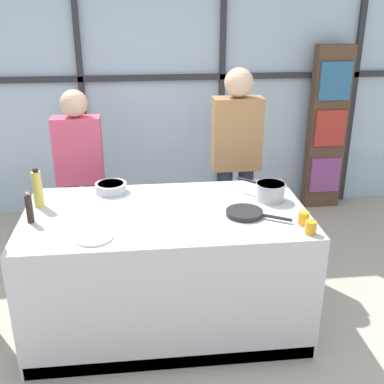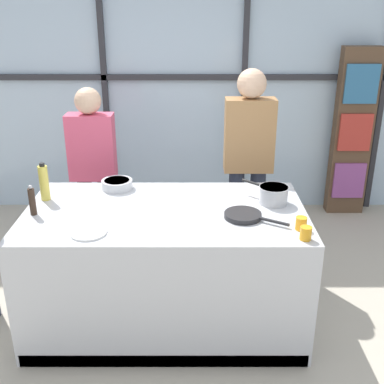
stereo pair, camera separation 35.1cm
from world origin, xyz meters
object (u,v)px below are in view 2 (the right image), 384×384
(spectator_far_left, at_px, (92,166))
(juice_glass_near, at_px, (305,233))
(frying_pan, at_px, (243,215))
(oil_bottle, at_px, (43,183))
(white_plate, at_px, (87,233))
(saucepan, at_px, (272,194))
(mixing_bowl, at_px, (116,184))
(pepper_grinder, at_px, (31,201))
(juice_glass_far, at_px, (300,223))
(spectator_center_left, at_px, (247,156))

(spectator_far_left, bearing_deg, juice_glass_near, 138.97)
(frying_pan, relative_size, oil_bottle, 1.47)
(white_plate, xyz_separation_m, oil_bottle, (-0.43, 0.56, 0.13))
(frying_pan, bearing_deg, juice_glass_near, -41.76)
(frying_pan, xyz_separation_m, saucepan, (0.24, 0.26, 0.05))
(mixing_bowl, xyz_separation_m, juice_glass_near, (1.32, -0.86, 0.00))
(frying_pan, height_order, saucepan, saucepan)
(frying_pan, distance_m, oil_bottle, 1.51)
(mixing_bowl, distance_m, pepper_grinder, 0.71)
(white_plate, bearing_deg, frying_pan, 12.94)
(juice_glass_near, height_order, juice_glass_far, same)
(spectator_center_left, bearing_deg, mixing_bowl, 26.04)
(pepper_grinder, bearing_deg, mixing_bowl, 43.29)
(frying_pan, distance_m, white_plate, 1.06)
(spectator_far_left, relative_size, pepper_grinder, 7.39)
(saucepan, distance_m, mixing_bowl, 1.23)
(juice_glass_near, bearing_deg, mixing_bowl, 146.72)
(spectator_center_left, distance_m, pepper_grinder, 1.92)
(spectator_far_left, distance_m, mixing_bowl, 0.62)
(spectator_far_left, distance_m, pepper_grinder, 1.06)
(spectator_far_left, xyz_separation_m, oil_bottle, (-0.21, -0.76, 0.13))
(mixing_bowl, distance_m, juice_glass_near, 1.57)
(mixing_bowl, bearing_deg, oil_bottle, -156.62)
(oil_bottle, bearing_deg, spectator_far_left, 74.40)
(spectator_center_left, height_order, saucepan, spectator_center_left)
(oil_bottle, relative_size, pepper_grinder, 1.31)
(spectator_far_left, bearing_deg, frying_pan, 139.19)
(frying_pan, height_order, mixing_bowl, mixing_bowl)
(spectator_center_left, xyz_separation_m, white_plate, (-1.18, -1.32, -0.10))
(white_plate, bearing_deg, mixing_bowl, 84.53)
(mixing_bowl, xyz_separation_m, oil_bottle, (-0.51, -0.22, 0.10))
(spectator_far_left, relative_size, white_plate, 6.91)
(frying_pan, distance_m, pepper_grinder, 1.48)
(saucepan, relative_size, mixing_bowl, 1.33)
(white_plate, xyz_separation_m, juice_glass_far, (1.39, 0.06, 0.04))
(spectator_center_left, relative_size, frying_pan, 4.23)
(oil_bottle, bearing_deg, frying_pan, -12.48)
(pepper_grinder, height_order, juice_glass_far, pepper_grinder)
(frying_pan, distance_m, juice_glass_near, 0.48)
(spectator_far_left, height_order, mixing_bowl, spectator_far_left)
(white_plate, height_order, juice_glass_near, juice_glass_near)
(frying_pan, distance_m, juice_glass_far, 0.40)
(spectator_center_left, bearing_deg, saucepan, 96.54)
(mixing_bowl, bearing_deg, spectator_center_left, 26.04)
(spectator_center_left, xyz_separation_m, oil_bottle, (-1.61, -0.76, 0.04))
(frying_pan, xyz_separation_m, pepper_grinder, (-1.48, 0.06, 0.08))
(frying_pan, relative_size, juice_glass_far, 4.87)
(spectator_far_left, height_order, pepper_grinder, spectator_far_left)
(juice_glass_near, relative_size, juice_glass_far, 1.00)
(saucepan, height_order, juice_glass_far, saucepan)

